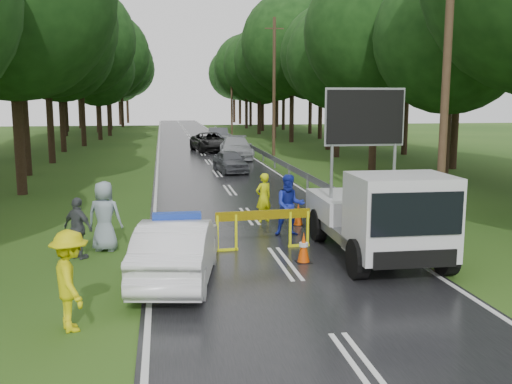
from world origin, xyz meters
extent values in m
plane|color=#234513|center=(0.00, 0.00, 0.00)|extent=(160.00, 160.00, 0.00)
cube|color=black|center=(0.00, 30.00, 0.01)|extent=(7.00, 140.00, 0.02)
cylinder|color=gray|center=(3.70, 0.00, 0.35)|extent=(0.12, 0.12, 0.70)
cube|color=gray|center=(3.70, 30.00, 0.55)|extent=(0.05, 60.00, 0.30)
cylinder|color=#402D1D|center=(5.20, 2.00, 5.00)|extent=(0.24, 0.24, 10.00)
cylinder|color=#402D1D|center=(5.20, 28.00, 5.00)|extent=(0.24, 0.24, 10.00)
cube|color=#402D1D|center=(5.20, 28.00, 9.20)|extent=(1.40, 0.08, 0.08)
cylinder|color=#402D1D|center=(5.20, 54.00, 5.00)|extent=(0.24, 0.24, 10.00)
cube|color=#402D1D|center=(5.20, 54.00, 9.20)|extent=(1.40, 0.08, 0.08)
imported|color=white|center=(-2.72, -0.99, 0.73)|extent=(2.25, 4.62, 1.46)
cube|color=#1938A5|center=(-2.72, -0.99, 1.53)|extent=(1.13, 0.48, 0.15)
cube|color=gray|center=(2.55, 0.76, 0.63)|extent=(2.38, 4.85, 0.29)
cube|color=silver|center=(2.57, 1.91, 1.09)|extent=(2.45, 2.79, 0.63)
cube|color=silver|center=(2.51, -1.30, 1.43)|extent=(2.32, 1.87, 1.95)
cube|color=black|center=(2.49, -2.23, 1.66)|extent=(2.12, 0.08, 0.97)
cube|color=black|center=(2.56, 1.45, 3.66)|extent=(2.18, 0.18, 1.49)
cylinder|color=black|center=(1.42, -1.50, 0.48)|extent=(0.34, 0.97, 0.96)
cylinder|color=black|center=(3.59, -1.54, 0.48)|extent=(0.34, 0.97, 0.96)
cylinder|color=black|center=(1.48, 2.16, 0.48)|extent=(0.34, 0.97, 0.96)
cylinder|color=black|center=(3.66, 2.12, 0.48)|extent=(0.34, 0.97, 0.96)
cube|color=#EDF50D|center=(-1.58, 1.39, 0.52)|extent=(0.07, 0.07, 1.04)
cube|color=#EDF50D|center=(-1.06, 1.42, 0.52)|extent=(0.07, 0.07, 1.04)
cube|color=#EDF50D|center=(0.49, 1.53, 0.52)|extent=(0.07, 0.07, 1.04)
cube|color=#EDF50D|center=(1.01, 1.56, 0.52)|extent=(0.07, 0.07, 1.04)
cube|color=#F2CC00|center=(-0.28, 1.48, 0.98)|extent=(2.69, 0.23, 0.26)
imported|color=#D4E20C|center=(0.34, 5.00, 0.84)|extent=(0.73, 0.62, 1.69)
imported|color=#1929A7|center=(0.80, 3.00, 0.94)|extent=(0.96, 0.77, 1.89)
imported|color=#CEC80B|center=(-4.69, -3.50, 0.93)|extent=(1.05, 1.36, 1.85)
imported|color=#43474B|center=(-5.23, 1.33, 0.82)|extent=(1.00, 0.91, 1.64)
imported|color=#8897A3|center=(-4.62, 2.07, 0.97)|extent=(1.08, 0.84, 1.94)
imported|color=#44464C|center=(0.80, 18.50, 0.64)|extent=(1.97, 3.89, 1.27)
imported|color=#999BA0|center=(2.07, 25.84, 0.78)|extent=(2.55, 5.51, 1.56)
imported|color=black|center=(0.80, 31.84, 0.76)|extent=(3.27, 5.79, 1.53)
imported|color=#3E4045|center=(2.01, 37.84, 0.80)|extent=(1.96, 4.93, 1.60)
cube|color=black|center=(-3.50, -1.33, 0.02)|extent=(0.36, 0.36, 0.03)
cone|color=#E44807|center=(-3.50, -1.33, 0.40)|extent=(0.30, 0.30, 0.75)
cube|color=black|center=(0.50, 0.00, 0.02)|extent=(0.38, 0.38, 0.03)
cone|color=#E44807|center=(0.50, 0.00, 0.41)|extent=(0.31, 0.31, 0.78)
cube|color=black|center=(1.39, 4.27, 0.02)|extent=(0.36, 0.36, 0.03)
cone|color=#E44807|center=(1.39, 4.27, 0.39)|extent=(0.30, 0.30, 0.74)
cube|color=black|center=(-2.72, 0.50, 0.01)|extent=(0.32, 0.32, 0.03)
cone|color=#E44807|center=(-2.72, 0.50, 0.35)|extent=(0.26, 0.26, 0.66)
cube|color=black|center=(2.40, 1.50, 0.01)|extent=(0.31, 0.31, 0.03)
cone|color=#E44807|center=(2.40, 1.50, 0.33)|extent=(0.25, 0.25, 0.63)
camera|label=1|loc=(-2.99, -13.76, 4.15)|focal=40.00mm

